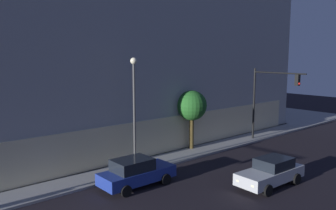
{
  "coord_description": "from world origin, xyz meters",
  "views": [
    {
      "loc": [
        -6.01,
        -12.37,
        7.66
      ],
      "look_at": [
        6.81,
        2.34,
        4.89
      ],
      "focal_mm": 36.89,
      "sensor_mm": 36.0,
      "label": 1
    }
  ],
  "objects_px": {
    "traffic_light_far_corner": "(269,92)",
    "street_lamp_sidewalk": "(134,100)",
    "sidewalk_tree": "(192,106)",
    "car_silver": "(271,172)",
    "modern_building": "(101,51)",
    "car_blue": "(136,172)"
  },
  "relations": [
    {
      "from": "car_blue",
      "to": "traffic_light_far_corner",
      "type": "bearing_deg",
      "value": 2.66
    },
    {
      "from": "modern_building",
      "to": "sidewalk_tree",
      "type": "xyz_separation_m",
      "value": [
        0.46,
        -13.39,
        -4.56
      ]
    },
    {
      "from": "street_lamp_sidewalk",
      "to": "sidewalk_tree",
      "type": "height_order",
      "value": "street_lamp_sidewalk"
    },
    {
      "from": "traffic_light_far_corner",
      "to": "street_lamp_sidewalk",
      "type": "relative_size",
      "value": 0.87
    },
    {
      "from": "sidewalk_tree",
      "to": "car_blue",
      "type": "relative_size",
      "value": 1.03
    },
    {
      "from": "street_lamp_sidewalk",
      "to": "car_silver",
      "type": "xyz_separation_m",
      "value": [
        4.63,
        -7.38,
        -4.03
      ]
    },
    {
      "from": "street_lamp_sidewalk",
      "to": "car_blue",
      "type": "distance_m",
      "value": 4.8
    },
    {
      "from": "modern_building",
      "to": "traffic_light_far_corner",
      "type": "height_order",
      "value": "modern_building"
    },
    {
      "from": "sidewalk_tree",
      "to": "car_blue",
      "type": "bearing_deg",
      "value": -156.63
    },
    {
      "from": "street_lamp_sidewalk",
      "to": "car_silver",
      "type": "relative_size",
      "value": 1.58
    },
    {
      "from": "sidewalk_tree",
      "to": "traffic_light_far_corner",
      "type": "bearing_deg",
      "value": -23.08
    },
    {
      "from": "modern_building",
      "to": "sidewalk_tree",
      "type": "distance_m",
      "value": 14.15
    },
    {
      "from": "traffic_light_far_corner",
      "to": "sidewalk_tree",
      "type": "distance_m",
      "value": 7.27
    },
    {
      "from": "car_blue",
      "to": "street_lamp_sidewalk",
      "type": "bearing_deg",
      "value": 55.53
    },
    {
      "from": "modern_building",
      "to": "sidewalk_tree",
      "type": "height_order",
      "value": "modern_building"
    },
    {
      "from": "traffic_light_far_corner",
      "to": "car_blue",
      "type": "bearing_deg",
      "value": -177.34
    },
    {
      "from": "street_lamp_sidewalk",
      "to": "sidewalk_tree",
      "type": "distance_m",
      "value": 6.86
    },
    {
      "from": "sidewalk_tree",
      "to": "car_silver",
      "type": "relative_size",
      "value": 1.02
    },
    {
      "from": "sidewalk_tree",
      "to": "car_silver",
      "type": "bearing_deg",
      "value": -102.92
    },
    {
      "from": "traffic_light_far_corner",
      "to": "car_silver",
      "type": "bearing_deg",
      "value": -145.8
    },
    {
      "from": "modern_building",
      "to": "sidewalk_tree",
      "type": "bearing_deg",
      "value": -88.05
    },
    {
      "from": "street_lamp_sidewalk",
      "to": "car_silver",
      "type": "height_order",
      "value": "street_lamp_sidewalk"
    }
  ]
}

